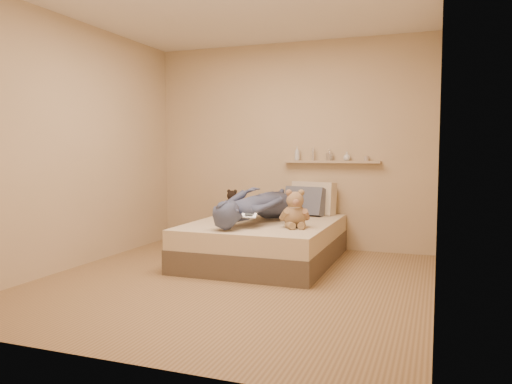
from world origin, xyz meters
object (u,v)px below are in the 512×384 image
at_px(teddy_bear, 295,212).
at_px(wall_shelf, 331,162).
at_px(bed, 265,241).
at_px(dark_plush, 232,203).
at_px(game_console, 249,215).
at_px(pillow_cream, 313,198).
at_px(person, 259,204).
at_px(pillow_grey, 304,201).

relative_size(teddy_bear, wall_shelf, 0.33).
xyz_separation_m(bed, dark_plush, (-0.63, 0.57, 0.36)).
distance_m(game_console, dark_plush, 1.32).
xyz_separation_m(game_console, dark_plush, (-0.66, 1.14, -0.01)).
relative_size(teddy_bear, pillow_cream, 0.72).
bearing_deg(person, pillow_cream, -104.07).
bearing_deg(pillow_cream, person, -113.99).
distance_m(bed, teddy_bear, 0.67).
height_order(bed, person, person).
distance_m(game_console, pillow_cream, 1.44).
relative_size(teddy_bear, person, 0.24).
height_order(teddy_bear, dark_plush, teddy_bear).
distance_m(game_console, teddy_bear, 0.48).
height_order(game_console, wall_shelf, wall_shelf).
height_order(bed, pillow_grey, pillow_grey).
relative_size(dark_plush, pillow_cream, 0.55).
bearing_deg(pillow_grey, pillow_cream, 60.64).
relative_size(pillow_grey, wall_shelf, 0.42).
bearing_deg(wall_shelf, teddy_bear, -95.24).
bearing_deg(pillow_grey, wall_shelf, 38.52).
xyz_separation_m(bed, teddy_bear, (0.44, -0.32, 0.39)).
bearing_deg(bed, pillow_grey, 68.28).
bearing_deg(pillow_grey, bed, -111.72).
bearing_deg(game_console, wall_shelf, 70.75).
bearing_deg(game_console, bed, 93.28).
relative_size(bed, dark_plush, 6.32).
distance_m(bed, person, 0.43).
bearing_deg(bed, person, -125.27).
distance_m(person, wall_shelf, 1.22).
xyz_separation_m(bed, pillow_grey, (0.27, 0.69, 0.40)).
bearing_deg(game_console, dark_plush, 120.09).
distance_m(pillow_cream, wall_shelf, 0.50).
distance_m(teddy_bear, person, 0.55).
distance_m(bed, pillow_grey, 0.84).
bearing_deg(game_console, pillow_grey, 79.14).
bearing_deg(person, teddy_bear, 161.67).
xyz_separation_m(dark_plush, pillow_cream, (0.98, 0.26, 0.07)).
bearing_deg(dark_plush, person, -47.09).
xyz_separation_m(pillow_cream, person, (-0.40, -0.89, -0.01)).
bearing_deg(pillow_cream, dark_plush, -165.30).
height_order(bed, game_console, game_console).
distance_m(dark_plush, person, 0.87).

